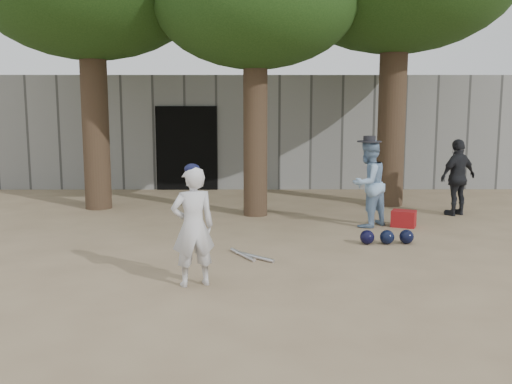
{
  "coord_description": "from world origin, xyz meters",
  "views": [
    {
      "loc": [
        0.57,
        -7.2,
        2.18
      ],
      "look_at": [
        0.6,
        1.0,
        0.95
      ],
      "focal_mm": 40.0,
      "sensor_mm": 36.0,
      "label": 1
    }
  ],
  "objects_px": {
    "spectator_blue": "(368,184)",
    "spectator_dark": "(458,177)",
    "red_bag": "(404,219)",
    "boy_player": "(193,227)"
  },
  "relations": [
    {
      "from": "spectator_blue",
      "to": "spectator_dark",
      "type": "relative_size",
      "value": 1.03
    },
    {
      "from": "spectator_blue",
      "to": "spectator_dark",
      "type": "distance_m",
      "value": 2.32
    },
    {
      "from": "boy_player",
      "to": "spectator_dark",
      "type": "bearing_deg",
      "value": -156.24
    },
    {
      "from": "spectator_blue",
      "to": "spectator_dark",
      "type": "height_order",
      "value": "spectator_blue"
    },
    {
      "from": "spectator_blue",
      "to": "red_bag",
      "type": "bearing_deg",
      "value": 136.52
    },
    {
      "from": "boy_player",
      "to": "spectator_blue",
      "type": "bearing_deg",
      "value": -148.69
    },
    {
      "from": "boy_player",
      "to": "red_bag",
      "type": "xyz_separation_m",
      "value": [
        3.49,
        3.46,
        -0.58
      ]
    },
    {
      "from": "spectator_blue",
      "to": "red_bag",
      "type": "distance_m",
      "value": 0.93
    },
    {
      "from": "spectator_blue",
      "to": "spectator_dark",
      "type": "bearing_deg",
      "value": 167.55
    },
    {
      "from": "spectator_dark",
      "to": "red_bag",
      "type": "relative_size",
      "value": 3.67
    }
  ]
}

